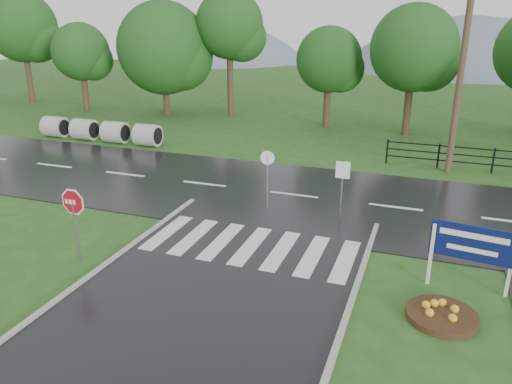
% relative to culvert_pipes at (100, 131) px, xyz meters
% --- Properties ---
extents(ground, '(120.00, 120.00, 0.00)m').
position_rel_culvert_pipes_xyz_m(ground, '(12.98, -15.00, -0.60)').
color(ground, '#26521B').
rests_on(ground, ground).
extents(main_road, '(90.00, 8.00, 0.04)m').
position_rel_culvert_pipes_xyz_m(main_road, '(12.98, -5.00, -0.60)').
color(main_road, black).
rests_on(main_road, ground).
extents(crosswalk, '(6.50, 2.80, 0.02)m').
position_rel_culvert_pipes_xyz_m(crosswalk, '(12.98, -10.00, -0.54)').
color(crosswalk, silver).
rests_on(crosswalk, ground).
extents(fence_west, '(9.58, 0.08, 1.20)m').
position_rel_culvert_pipes_xyz_m(fence_west, '(20.73, 1.00, 0.12)').
color(fence_west, black).
rests_on(fence_west, ground).
extents(hills, '(102.00, 48.00, 48.00)m').
position_rel_culvert_pipes_xyz_m(hills, '(16.48, 50.00, -16.14)').
color(hills, slate).
rests_on(hills, ground).
extents(treeline, '(83.20, 5.20, 10.00)m').
position_rel_culvert_pipes_xyz_m(treeline, '(13.98, 9.00, -0.60)').
color(treeline, '#174716').
rests_on(treeline, ground).
extents(culvert_pipes, '(7.60, 1.20, 1.20)m').
position_rel_culvert_pipes_xyz_m(culvert_pipes, '(0.00, 0.00, 0.00)').
color(culvert_pipes, '#9E9B93').
rests_on(culvert_pipes, ground).
extents(stop_sign, '(1.08, 0.09, 2.43)m').
position_rel_culvert_pipes_xyz_m(stop_sign, '(8.51, -12.59, 1.11)').
color(stop_sign, '#939399').
rests_on(stop_sign, ground).
extents(estate_billboard, '(2.11, 0.34, 1.86)m').
position_rel_culvert_pipes_xyz_m(estate_billboard, '(19.30, -10.43, 0.68)').
color(estate_billboard, silver).
rests_on(estate_billboard, ground).
extents(flower_bed, '(1.70, 1.70, 0.34)m').
position_rel_culvert_pipes_xyz_m(flower_bed, '(18.70, -12.08, -0.47)').
color(flower_bed, '#332111').
rests_on(flower_bed, ground).
extents(reg_sign_small, '(0.49, 0.06, 2.22)m').
position_rel_culvert_pipes_xyz_m(reg_sign_small, '(15.24, -6.98, 0.97)').
color(reg_sign_small, '#939399').
rests_on(reg_sign_small, ground).
extents(reg_sign_round, '(0.52, 0.10, 2.27)m').
position_rel_culvert_pipes_xyz_m(reg_sign_round, '(12.42, -6.71, 0.83)').
color(reg_sign_round, '#939399').
rests_on(reg_sign_round, ground).
extents(utility_pole_east, '(1.50, 0.52, 8.65)m').
position_rel_culvert_pipes_xyz_m(utility_pole_east, '(18.83, 0.50, 3.79)').
color(utility_pole_east, '#473523').
rests_on(utility_pole_east, ground).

